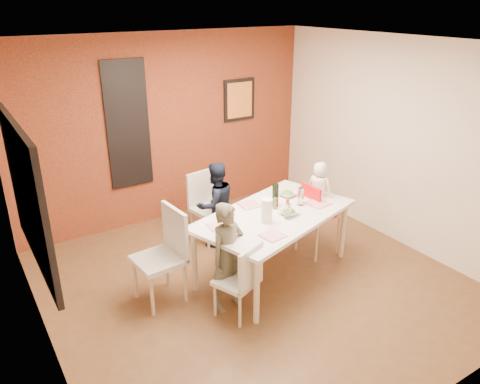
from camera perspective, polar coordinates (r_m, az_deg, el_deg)
ground at (r=5.63m, az=1.67°, el=-10.92°), size 4.50×4.50×0.00m
ceiling at (r=4.71m, az=2.06°, el=17.62°), size 4.50×4.50×0.02m
wall_back at (r=6.90m, az=-8.80°, el=7.59°), size 4.50×0.02×2.70m
wall_front at (r=3.57m, az=22.82°, el=-8.89°), size 4.50×0.02×2.70m
wall_left at (r=4.27m, az=-24.07°, el=-3.83°), size 0.02×4.50×2.70m
wall_right at (r=6.49m, az=18.60°, el=5.70°), size 0.02×4.50×2.70m
brick_accent_wall at (r=6.88m, az=-8.74°, el=7.55°), size 4.50×0.02×2.70m
picture_window_frame at (r=4.38m, az=-24.55°, el=-0.39°), size 0.05×1.70×1.30m
picture_window_pane at (r=4.38m, az=-24.36°, el=-0.35°), size 0.02×1.55×1.15m
glassblock_strip at (r=6.62m, az=-13.53°, el=7.93°), size 0.55×0.03×1.70m
glassblock_surround at (r=6.61m, az=-13.52°, el=7.92°), size 0.60×0.03×1.76m
art_print_frame at (r=7.34m, az=-0.10°, el=11.17°), size 0.54×0.03×0.64m
art_print_canvas at (r=7.33m, az=-0.03°, el=11.15°), size 0.44×0.01×0.54m
dining_table at (r=5.47m, az=4.18°, el=-3.26°), size 2.14×1.57×0.80m
chair_near at (r=4.84m, az=0.29°, el=-10.40°), size 0.51×0.51×0.85m
chair_far at (r=6.39m, az=-4.17°, el=-1.26°), size 0.51×0.51×0.95m
chair_left at (r=5.14m, az=-9.04°, el=-7.01°), size 0.53×0.53×1.06m
high_chair at (r=6.04m, az=9.25°, el=-2.43°), size 0.43×0.43×0.97m
child_near at (r=4.92m, az=-1.45°, el=-7.96°), size 0.50×0.38×1.21m
child_far at (r=6.18m, az=-2.99°, el=-1.54°), size 0.60×0.48×1.17m
toddler at (r=5.92m, az=9.62°, el=0.49°), size 0.32×0.39×0.67m
plate_near_left at (r=4.93m, az=3.98°, el=-5.31°), size 0.26×0.26×0.01m
plate_far_mid at (r=5.63m, az=1.20°, el=-1.54°), size 0.26×0.26×0.01m
plate_near_right at (r=5.74m, az=9.51°, el=-1.36°), size 0.27×0.27×0.01m
plate_far_left at (r=5.12m, az=-2.73°, el=-4.17°), size 0.23×0.23×0.01m
salad_bowl_a at (r=5.41m, az=5.99°, el=-2.48°), size 0.25×0.25×0.05m
salad_bowl_b at (r=5.91m, az=5.81°, el=-0.24°), size 0.25×0.25×0.05m
wine_bottle at (r=5.56m, az=4.33°, el=-0.40°), size 0.08×0.08×0.29m
wine_glass_a at (r=5.28m, az=5.86°, el=-2.35°), size 0.06×0.06×0.18m
wine_glass_b at (r=5.64m, az=7.43°, el=-0.54°), size 0.08×0.08×0.22m
paper_towel_roll at (r=5.17m, az=3.30°, el=-2.29°), size 0.12×0.12×0.28m
condiment_red at (r=5.48m, az=5.80°, el=-1.60°), size 0.04×0.04×0.15m
condiment_green at (r=5.52m, az=4.27°, el=-1.38°), size 0.04×0.04×0.14m
condiment_brown at (r=5.51m, az=4.33°, el=-1.40°), size 0.04×0.04×0.14m
sippy_cup at (r=6.00m, az=8.09°, el=0.35°), size 0.07×0.07×0.12m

